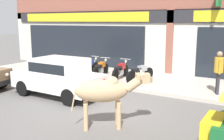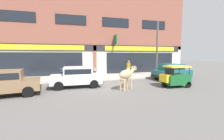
% 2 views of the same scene
% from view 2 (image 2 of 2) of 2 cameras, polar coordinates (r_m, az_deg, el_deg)
% --- Properties ---
extents(ground_plane, '(90.00, 90.00, 0.00)m').
position_cam_2_polar(ground_plane, '(11.27, -1.21, -6.00)').
color(ground_plane, '#605E5B').
extents(sidewalk, '(19.00, 3.73, 0.14)m').
position_cam_2_polar(sidewalk, '(15.16, -5.26, -2.68)').
color(sidewalk, '#B7AFA3').
rests_on(sidewalk, ground).
extents(shop_building, '(23.00, 1.40, 9.91)m').
position_cam_2_polar(shop_building, '(17.26, -6.82, 13.94)').
color(shop_building, '#8E5142').
rests_on(shop_building, ground).
extents(cow, '(1.82, 1.50, 1.61)m').
position_cam_2_polar(cow, '(10.02, 5.66, -1.68)').
color(cow, tan).
rests_on(cow, ground).
extents(car_0, '(3.76, 2.07, 1.46)m').
position_cam_2_polar(car_0, '(10.23, -35.78, -3.69)').
color(car_0, black).
rests_on(car_0, ground).
extents(car_1, '(3.71, 1.90, 1.46)m').
position_cam_2_polar(car_1, '(14.93, 21.75, -0.34)').
color(car_1, black).
rests_on(car_1, ground).
extents(car_2, '(3.63, 1.64, 1.46)m').
position_cam_2_polar(car_2, '(10.95, -13.26, -2.18)').
color(car_2, black).
rests_on(car_2, ground).
extents(auto_rickshaw, '(1.99, 1.17, 1.52)m').
position_cam_2_polar(auto_rickshaw, '(11.67, 22.80, -2.76)').
color(auto_rickshaw, black).
rests_on(auto_rickshaw, ground).
extents(motorcycle_0, '(0.59, 1.80, 0.88)m').
position_cam_2_polar(motorcycle_0, '(14.28, -18.65, -1.64)').
color(motorcycle_0, black).
rests_on(motorcycle_0, sidewalk).
extents(motorcycle_1, '(0.60, 1.80, 0.88)m').
position_cam_2_polar(motorcycle_1, '(14.14, -14.89, -1.60)').
color(motorcycle_1, black).
rests_on(motorcycle_1, sidewalk).
extents(motorcycle_2, '(0.52, 1.81, 0.88)m').
position_cam_2_polar(motorcycle_2, '(14.31, -10.67, -1.42)').
color(motorcycle_2, black).
rests_on(motorcycle_2, sidewalk).
extents(motorcycle_3, '(0.68, 1.78, 0.88)m').
position_cam_2_polar(motorcycle_3, '(14.44, -6.63, -1.29)').
color(motorcycle_3, black).
rests_on(motorcycle_3, sidewalk).
extents(pedestrian, '(0.32, 0.48, 1.60)m').
position_cam_2_polar(pedestrian, '(14.95, 6.33, 1.26)').
color(pedestrian, '#2D2D33').
rests_on(pedestrian, sidewalk).
extents(utility_pole, '(0.18, 0.18, 5.46)m').
position_cam_2_polar(utility_pole, '(15.70, 16.78, 7.64)').
color(utility_pole, '#595651').
rests_on(utility_pole, sidewalk).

